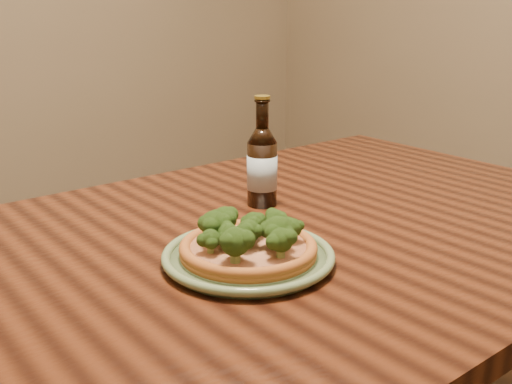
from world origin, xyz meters
TOP-DOWN VIEW (x-y plane):
  - table at (0.00, 0.10)m, footprint 1.60×0.90m
  - plate at (-0.04, 0.02)m, footprint 0.27×0.27m
  - pizza at (-0.04, 0.02)m, footprint 0.21×0.21m
  - beer_bottle at (0.15, 0.23)m, footprint 0.06×0.06m

SIDE VIEW (x-z plane):
  - table at x=0.00m, z-range 0.28..1.03m
  - plate at x=-0.04m, z-range 0.75..0.77m
  - pizza at x=-0.04m, z-range 0.75..0.82m
  - beer_bottle at x=0.15m, z-range 0.72..0.94m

